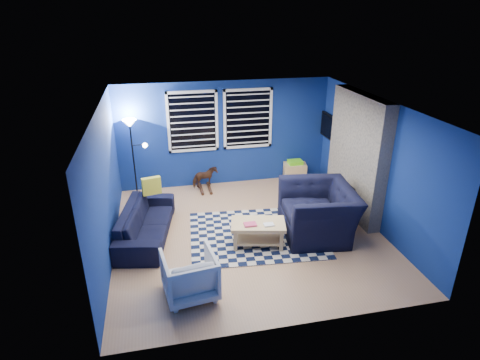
{
  "coord_description": "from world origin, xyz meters",
  "views": [
    {
      "loc": [
        -1.56,
        -6.51,
        4.03
      ],
      "look_at": [
        -0.1,
        0.3,
        1.01
      ],
      "focal_mm": 30.0,
      "sensor_mm": 36.0,
      "label": 1
    }
  ],
  "objects_px": {
    "rocking_horse": "(205,178)",
    "armchair_bent": "(190,275)",
    "sofa": "(146,223)",
    "cabinet": "(295,172)",
    "tv": "(330,128)",
    "armchair_big": "(318,211)",
    "coffee_table": "(258,229)",
    "floor_lamp": "(132,134)"
  },
  "relations": [
    {
      "from": "rocking_horse",
      "to": "floor_lamp",
      "type": "relative_size",
      "value": 0.33
    },
    {
      "from": "sofa",
      "to": "cabinet",
      "type": "distance_m",
      "value": 4.11
    },
    {
      "from": "coffee_table",
      "to": "floor_lamp",
      "type": "distance_m",
      "value": 3.64
    },
    {
      "from": "sofa",
      "to": "floor_lamp",
      "type": "relative_size",
      "value": 1.16
    },
    {
      "from": "rocking_horse",
      "to": "cabinet",
      "type": "distance_m",
      "value": 2.26
    },
    {
      "from": "tv",
      "to": "sofa",
      "type": "bearing_deg",
      "value": -158.65
    },
    {
      "from": "tv",
      "to": "armchair_bent",
      "type": "relative_size",
      "value": 1.28
    },
    {
      "from": "tv",
      "to": "armchair_bent",
      "type": "height_order",
      "value": "tv"
    },
    {
      "from": "rocking_horse",
      "to": "sofa",
      "type": "bearing_deg",
      "value": 123.81
    },
    {
      "from": "armchair_big",
      "to": "cabinet",
      "type": "distance_m",
      "value": 2.56
    },
    {
      "from": "sofa",
      "to": "cabinet",
      "type": "height_order",
      "value": "sofa"
    },
    {
      "from": "armchair_bent",
      "to": "cabinet",
      "type": "xyz_separation_m",
      "value": [
        2.98,
        3.79,
        -0.12
      ]
    },
    {
      "from": "tv",
      "to": "cabinet",
      "type": "relative_size",
      "value": 1.67
    },
    {
      "from": "tv",
      "to": "rocking_horse",
      "type": "distance_m",
      "value": 3.19
    },
    {
      "from": "rocking_horse",
      "to": "coffee_table",
      "type": "bearing_deg",
      "value": 173.43
    },
    {
      "from": "floor_lamp",
      "to": "cabinet",
      "type": "bearing_deg",
      "value": -0.04
    },
    {
      "from": "cabinet",
      "to": "armchair_big",
      "type": "bearing_deg",
      "value": -89.26
    },
    {
      "from": "coffee_table",
      "to": "rocking_horse",
      "type": "bearing_deg",
      "value": 103.57
    },
    {
      "from": "tv",
      "to": "armchair_bent",
      "type": "bearing_deg",
      "value": -136.33
    },
    {
      "from": "floor_lamp",
      "to": "sofa",
      "type": "bearing_deg",
      "value": -84.07
    },
    {
      "from": "sofa",
      "to": "cabinet",
      "type": "bearing_deg",
      "value": -51.15
    },
    {
      "from": "sofa",
      "to": "armchair_bent",
      "type": "bearing_deg",
      "value": -150.21
    },
    {
      "from": "armchair_big",
      "to": "rocking_horse",
      "type": "xyz_separation_m",
      "value": [
        -1.84,
        2.44,
        -0.16
      ]
    },
    {
      "from": "tv",
      "to": "floor_lamp",
      "type": "relative_size",
      "value": 0.56
    },
    {
      "from": "tv",
      "to": "sofa",
      "type": "relative_size",
      "value": 0.48
    },
    {
      "from": "sofa",
      "to": "coffee_table",
      "type": "distance_m",
      "value": 2.11
    },
    {
      "from": "armchair_big",
      "to": "sofa",
      "type": "bearing_deg",
      "value": -93.77
    },
    {
      "from": "sofa",
      "to": "armchair_bent",
      "type": "distance_m",
      "value": 1.95
    },
    {
      "from": "coffee_table",
      "to": "tv",
      "type": "bearing_deg",
      "value": 45.63
    },
    {
      "from": "rocking_horse",
      "to": "cabinet",
      "type": "height_order",
      "value": "rocking_horse"
    },
    {
      "from": "tv",
      "to": "armchair_big",
      "type": "bearing_deg",
      "value": -117.14
    },
    {
      "from": "armchair_bent",
      "to": "sofa",
      "type": "bearing_deg",
      "value": -78.49
    },
    {
      "from": "rocking_horse",
      "to": "armchair_bent",
      "type": "bearing_deg",
      "value": 148.91
    },
    {
      "from": "tv",
      "to": "armchair_big",
      "type": "xyz_separation_m",
      "value": [
        -1.16,
        -2.27,
        -0.93
      ]
    },
    {
      "from": "armchair_big",
      "to": "coffee_table",
      "type": "relative_size",
      "value": 1.37
    },
    {
      "from": "armchair_big",
      "to": "coffee_table",
      "type": "bearing_deg",
      "value": -76.37
    },
    {
      "from": "tv",
      "to": "armchair_bent",
      "type": "xyz_separation_m",
      "value": [
        -3.72,
        -3.55,
        -1.04
      ]
    },
    {
      "from": "tv",
      "to": "floor_lamp",
      "type": "distance_m",
      "value": 4.57
    },
    {
      "from": "tv",
      "to": "armchair_big",
      "type": "distance_m",
      "value": 2.71
    },
    {
      "from": "sofa",
      "to": "rocking_horse",
      "type": "relative_size",
      "value": 3.51
    },
    {
      "from": "tv",
      "to": "rocking_horse",
      "type": "bearing_deg",
      "value": 176.82
    },
    {
      "from": "tv",
      "to": "cabinet",
      "type": "height_order",
      "value": "tv"
    }
  ]
}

